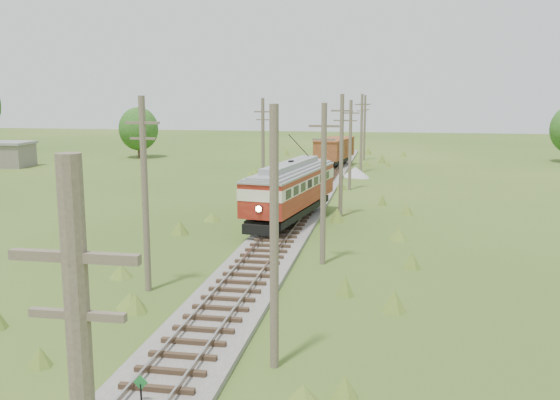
% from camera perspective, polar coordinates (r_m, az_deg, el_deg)
% --- Properties ---
extents(railbed_main, '(3.60, 96.00, 0.57)m').
position_cam_1_polar(railbed_main, '(49.71, 2.14, -0.52)').
color(railbed_main, '#605B54').
rests_on(railbed_main, ground).
extents(switch_marker, '(0.45, 0.06, 1.08)m').
position_cam_1_polar(switch_marker, '(19.37, -12.60, -16.54)').
color(switch_marker, black).
rests_on(switch_marker, ground).
extents(streetcar, '(4.84, 12.76, 5.77)m').
position_cam_1_polar(streetcar, '(43.24, 1.01, 1.25)').
color(streetcar, black).
rests_on(streetcar, ground).
extents(gondola, '(4.35, 9.32, 2.98)m').
position_cam_1_polar(gondola, '(76.17, 5.00, 4.59)').
color(gondola, black).
rests_on(gondola, ground).
extents(gravel_pile, '(3.04, 3.22, 1.11)m').
position_cam_1_polar(gravel_pile, '(68.19, 6.99, 2.53)').
color(gravel_pile, gray).
rests_on(gravel_pile, ground).
extents(utility_pole_r_1, '(0.30, 0.30, 8.80)m').
position_cam_1_polar(utility_pole_r_1, '(20.34, -0.53, -3.69)').
color(utility_pole_r_1, brown).
rests_on(utility_pole_r_1, ground).
extents(utility_pole_r_2, '(1.60, 0.30, 8.60)m').
position_cam_1_polar(utility_pole_r_2, '(32.96, 3.99, 1.58)').
color(utility_pole_r_2, brown).
rests_on(utility_pole_r_2, ground).
extents(utility_pole_r_3, '(1.60, 0.30, 9.00)m').
position_cam_1_polar(utility_pole_r_3, '(45.79, 5.63, 4.15)').
color(utility_pole_r_3, brown).
rests_on(utility_pole_r_3, ground).
extents(utility_pole_r_4, '(1.60, 0.30, 8.40)m').
position_cam_1_polar(utility_pole_r_4, '(58.75, 6.44, 5.10)').
color(utility_pole_r_4, brown).
rests_on(utility_pole_r_4, ground).
extents(utility_pole_r_5, '(1.60, 0.30, 8.90)m').
position_cam_1_polar(utility_pole_r_5, '(71.65, 7.45, 6.14)').
color(utility_pole_r_5, brown).
rests_on(utility_pole_r_5, ground).
extents(utility_pole_r_6, '(1.60, 0.30, 8.70)m').
position_cam_1_polar(utility_pole_r_6, '(84.63, 7.74, 6.63)').
color(utility_pole_r_6, brown).
rests_on(utility_pole_r_6, ground).
extents(utility_pole_l_a, '(1.60, 0.30, 9.00)m').
position_cam_1_polar(utility_pole_l_a, '(28.97, -12.25, 0.64)').
color(utility_pole_l_a, brown).
rests_on(utility_pole_l_a, ground).
extents(utility_pole_l_b, '(1.60, 0.30, 8.60)m').
position_cam_1_polar(utility_pole_l_b, '(55.78, -1.57, 5.01)').
color(utility_pole_l_b, brown).
rests_on(utility_pole_l_b, ground).
extents(tree_mid_a, '(5.46, 5.46, 7.03)m').
position_cam_1_polar(tree_mid_a, '(89.60, -12.81, 6.36)').
color(tree_mid_a, '#38281C').
rests_on(tree_mid_a, ground).
extents(shed, '(6.40, 4.40, 3.10)m').
position_cam_1_polar(shed, '(84.05, -23.80, 3.87)').
color(shed, slate).
rests_on(shed, ground).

